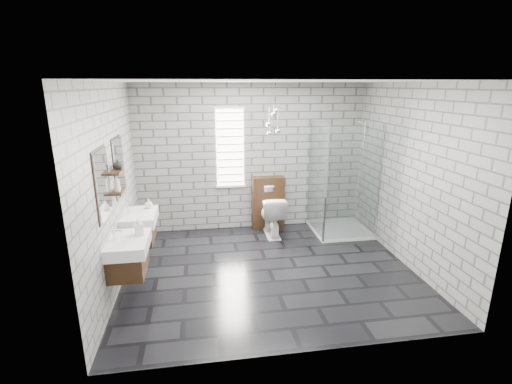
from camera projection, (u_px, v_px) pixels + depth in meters
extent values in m
cube|color=black|center=(269.00, 270.00, 5.54)|extent=(4.20, 3.60, 0.02)
cube|color=white|center=(271.00, 80.00, 4.78)|extent=(4.20, 3.60, 0.02)
cube|color=gray|center=(252.00, 158.00, 6.87)|extent=(4.20, 0.02, 2.70)
cube|color=gray|center=(307.00, 231.00, 3.44)|extent=(4.20, 0.02, 2.70)
cube|color=gray|center=(112.00, 189.00, 4.84)|extent=(0.02, 3.60, 2.70)
cube|color=gray|center=(410.00, 177.00, 5.47)|extent=(0.02, 3.60, 2.70)
cube|color=#392211|center=(128.00, 261.00, 4.59)|extent=(0.42, 0.62, 0.30)
cube|color=silver|center=(145.00, 258.00, 4.61)|extent=(0.02, 0.35, 0.01)
cube|color=white|center=(129.00, 245.00, 4.53)|extent=(0.47, 0.70, 0.15)
cylinder|color=silver|center=(114.00, 235.00, 4.47)|extent=(0.04, 0.04, 0.12)
cylinder|color=silver|center=(118.00, 231.00, 4.47)|extent=(0.10, 0.02, 0.02)
cube|color=white|center=(103.00, 184.00, 4.29)|extent=(0.03, 0.55, 0.80)
cube|color=#392211|center=(102.00, 184.00, 4.28)|extent=(0.01, 0.59, 0.84)
cube|color=#392211|center=(139.00, 232.00, 5.51)|extent=(0.42, 0.62, 0.30)
cube|color=silver|center=(153.00, 229.00, 5.53)|extent=(0.02, 0.35, 0.01)
cube|color=white|center=(140.00, 218.00, 5.45)|extent=(0.47, 0.70, 0.15)
cylinder|color=silver|center=(128.00, 210.00, 5.39)|extent=(0.04, 0.04, 0.12)
cylinder|color=silver|center=(131.00, 206.00, 5.38)|extent=(0.10, 0.02, 0.02)
cube|color=white|center=(119.00, 167.00, 5.20)|extent=(0.03, 0.55, 0.80)
cube|color=#392211|center=(118.00, 167.00, 5.20)|extent=(0.01, 0.59, 0.84)
cube|color=#392211|center=(118.00, 192.00, 4.82)|extent=(0.14, 0.30, 0.03)
cube|color=#392211|center=(116.00, 172.00, 4.74)|extent=(0.14, 0.30, 0.03)
cube|color=white|center=(230.00, 148.00, 6.73)|extent=(0.50, 0.02, 1.40)
cube|color=white|center=(229.00, 108.00, 6.52)|extent=(0.56, 0.04, 0.04)
cube|color=white|center=(231.00, 186.00, 6.92)|extent=(0.56, 0.04, 0.04)
cube|color=white|center=(231.00, 182.00, 6.89)|extent=(0.48, 0.01, 0.02)
cube|color=white|center=(231.00, 174.00, 6.85)|extent=(0.48, 0.01, 0.02)
cube|color=white|center=(230.00, 167.00, 6.81)|extent=(0.48, 0.01, 0.02)
cube|color=white|center=(230.00, 160.00, 6.77)|extent=(0.48, 0.01, 0.02)
cube|color=white|center=(230.00, 152.00, 6.73)|extent=(0.48, 0.01, 0.02)
cube|color=white|center=(230.00, 144.00, 6.70)|extent=(0.48, 0.01, 0.02)
cube|color=white|center=(230.00, 137.00, 6.66)|extent=(0.48, 0.01, 0.02)
cube|color=white|center=(230.00, 129.00, 6.62)|extent=(0.48, 0.01, 0.02)
cube|color=white|center=(230.00, 121.00, 6.58)|extent=(0.48, 0.01, 0.03)
cube|color=white|center=(229.00, 113.00, 6.54)|extent=(0.48, 0.01, 0.03)
cube|color=#392211|center=(268.00, 202.00, 7.05)|extent=(0.60, 0.20, 1.00)
cube|color=silver|center=(269.00, 189.00, 6.87)|extent=(0.18, 0.01, 0.12)
cube|color=white|center=(339.00, 229.00, 7.00)|extent=(1.00, 1.00, 0.06)
cube|color=silver|center=(354.00, 185.00, 6.25)|extent=(1.00, 0.01, 2.00)
cube|color=silver|center=(317.00, 179.00, 6.64)|extent=(0.01, 1.00, 2.00)
cube|color=silver|center=(326.00, 186.00, 6.18)|extent=(0.03, 0.03, 2.00)
cube|color=silver|center=(380.00, 184.00, 6.32)|extent=(0.03, 0.03, 2.00)
cylinder|color=silver|center=(361.00, 171.00, 6.95)|extent=(0.02, 0.02, 1.80)
cylinder|color=silver|center=(361.00, 121.00, 6.68)|extent=(0.14, 0.14, 0.02)
sphere|color=silver|center=(269.00, 124.00, 6.24)|extent=(0.09, 0.09, 0.09)
cylinder|color=silver|center=(269.00, 102.00, 6.14)|extent=(0.01, 0.01, 0.64)
sphere|color=silver|center=(278.00, 131.00, 6.31)|extent=(0.09, 0.09, 0.09)
cylinder|color=silver|center=(278.00, 105.00, 6.19)|extent=(0.01, 0.01, 0.75)
sphere|color=silver|center=(274.00, 114.00, 6.31)|extent=(0.09, 0.09, 0.09)
cylinder|color=silver|center=(274.00, 97.00, 6.24)|extent=(0.01, 0.01, 0.47)
sphere|color=silver|center=(269.00, 133.00, 6.41)|extent=(0.09, 0.09, 0.09)
cylinder|color=silver|center=(270.00, 107.00, 6.28)|extent=(0.01, 0.01, 0.81)
sphere|color=silver|center=(276.00, 110.00, 6.31)|extent=(0.09, 0.09, 0.09)
cylinder|color=silver|center=(276.00, 95.00, 6.24)|extent=(0.01, 0.01, 0.42)
imported|color=white|center=(272.00, 215.00, 6.73)|extent=(0.42, 0.74, 0.75)
imported|color=#B2B2B2|center=(139.00, 227.00, 4.61)|extent=(0.12, 0.12, 0.22)
imported|color=#B2B2B2|center=(149.00, 204.00, 5.62)|extent=(0.15, 0.15, 0.15)
imported|color=#B2B2B2|center=(117.00, 183.00, 4.73)|extent=(0.09, 0.09, 0.23)
imported|color=#B2B2B2|center=(118.00, 164.00, 4.84)|extent=(0.14, 0.14, 0.13)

